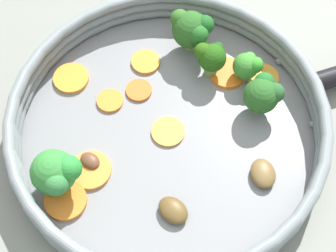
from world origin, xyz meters
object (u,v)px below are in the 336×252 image
at_px(carrot_slice_3, 139,90).
at_px(carrot_slice_4, 90,170).
at_px(broccoli_floret_0, 263,94).
at_px(carrot_slice_1, 225,71).
at_px(broccoli_floret_4, 248,66).
at_px(skillet, 168,135).
at_px(carrot_slice_2, 71,78).
at_px(carrot_slice_0, 110,101).
at_px(carrot_slice_6, 162,132).
at_px(broccoli_floret_2, 56,173).
at_px(carrot_slice_8, 263,77).
at_px(carrot_slice_7, 65,200).
at_px(broccoli_floret_3, 192,29).
at_px(mushroom_piece_2, 263,173).
at_px(carrot_slice_5, 146,62).
at_px(mushroom_piece_0, 173,210).
at_px(mushroom_piece_1, 90,161).
at_px(broccoli_floret_1, 211,57).

bearing_deg(carrot_slice_3, carrot_slice_4, -73.93).
bearing_deg(broccoli_floret_0, carrot_slice_1, 169.28).
relative_size(carrot_slice_1, broccoli_floret_4, 1.12).
bearing_deg(skillet, carrot_slice_2, -169.93).
xyz_separation_m(skillet, carrot_slice_4, (-0.03, -0.09, 0.01)).
bearing_deg(broccoli_floret_0, carrot_slice_0, -140.84).
xyz_separation_m(carrot_slice_4, carrot_slice_6, (0.03, 0.09, -0.00)).
bearing_deg(broccoli_floret_2, carrot_slice_8, 73.53).
relative_size(skillet, carrot_slice_7, 7.52).
xyz_separation_m(carrot_slice_6, broccoli_floret_0, (0.06, 0.10, 0.03)).
relative_size(carrot_slice_0, carrot_slice_6, 0.82).
distance_m(carrot_slice_1, broccoli_floret_4, 0.03).
bearing_deg(carrot_slice_3, broccoli_floret_3, 87.66).
bearing_deg(mushroom_piece_2, carrot_slice_5, 172.81).
xyz_separation_m(carrot_slice_7, broccoli_floret_0, (0.08, 0.23, 0.03)).
relative_size(carrot_slice_0, broccoli_floret_4, 0.80).
bearing_deg(carrot_slice_2, broccoli_floret_0, 31.88).
bearing_deg(carrot_slice_3, carrot_slice_6, -21.58).
xyz_separation_m(carrot_slice_5, mushroom_piece_0, (0.15, -0.12, 0.00)).
relative_size(carrot_slice_4, carrot_slice_6, 1.20).
bearing_deg(skillet, mushroom_piece_1, -113.88).
height_order(carrot_slice_0, broccoli_floret_2, broccoli_floret_2).
bearing_deg(carrot_slice_5, carrot_slice_7, -72.44).
bearing_deg(carrot_slice_5, carrot_slice_8, 32.93).
xyz_separation_m(carrot_slice_1, broccoli_floret_4, (0.02, 0.01, 0.02)).
bearing_deg(carrot_slice_1, broccoli_floret_3, 179.15).
relative_size(carrot_slice_3, broccoli_floret_4, 0.79).
relative_size(carrot_slice_2, carrot_slice_4, 0.92).
bearing_deg(broccoli_floret_0, mushroom_piece_0, -86.23).
xyz_separation_m(carrot_slice_7, carrot_slice_8, (0.06, 0.26, -0.00)).
relative_size(skillet, carrot_slice_2, 8.14).
xyz_separation_m(carrot_slice_0, broccoli_floret_2, (0.04, -0.11, 0.03)).
distance_m(skillet, broccoli_floret_0, 0.12).
bearing_deg(carrot_slice_8, mushroom_piece_0, -80.57).
distance_m(carrot_slice_4, broccoli_floret_2, 0.05).
height_order(mushroom_piece_1, mushroom_piece_2, mushroom_piece_2).
xyz_separation_m(carrot_slice_7, broccoli_floret_2, (-0.02, 0.01, 0.03)).
bearing_deg(broccoli_floret_3, carrot_slice_6, -64.19).
relative_size(skillet, mushroom_piece_0, 9.87).
bearing_deg(mushroom_piece_0, carrot_slice_4, -166.04).
height_order(carrot_slice_1, broccoli_floret_3, broccoli_floret_3).
xyz_separation_m(carrot_slice_1, broccoli_floret_3, (-0.05, 0.00, 0.03)).
relative_size(carrot_slice_1, carrot_slice_7, 0.96).
distance_m(carrot_slice_3, carrot_slice_6, 0.06).
relative_size(broccoli_floret_1, mushroom_piece_2, 1.36).
relative_size(carrot_slice_2, carrot_slice_5, 1.20).
relative_size(carrot_slice_8, broccoli_floret_3, 0.67).
bearing_deg(broccoli_floret_1, carrot_slice_7, -91.67).
height_order(carrot_slice_6, carrot_slice_8, same).
bearing_deg(broccoli_floret_0, carrot_slice_2, -148.12).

